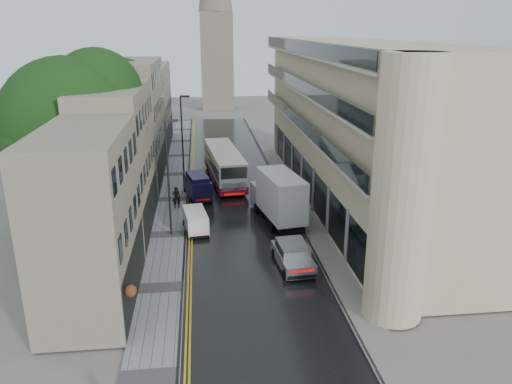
{
  "coord_description": "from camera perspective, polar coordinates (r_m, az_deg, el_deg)",
  "views": [
    {
      "loc": [
        -3.15,
        -16.62,
        15.2
      ],
      "look_at": [
        0.78,
        18.0,
        3.67
      ],
      "focal_mm": 35.0,
      "sensor_mm": 36.0,
      "label": 1
    }
  ],
  "objects": [
    {
      "name": "right_sidewalk",
      "position": [
        47.42,
        4.26,
        -0.36
      ],
      "size": [
        1.8,
        85.0,
        0.12
      ],
      "primitive_type": "cube",
      "color": "slate",
      "rests_on": "ground"
    },
    {
      "name": "church_spire",
      "position": [
        98.81,
        -4.66,
        21.03
      ],
      "size": [
        6.4,
        6.4,
        40.0
      ],
      "primitive_type": null,
      "color": "#756B5D",
      "rests_on": "ground"
    },
    {
      "name": "lamp_post_near",
      "position": [
        37.42,
        -9.99,
        1.42
      ],
      "size": [
        1.01,
        0.5,
        8.78
      ],
      "primitive_type": null,
      "rotation": [
        0.0,
        0.0,
        0.3
      ],
      "color": "black",
      "rests_on": "left_sidewalk"
    },
    {
      "name": "cream_bus",
      "position": [
        48.26,
        -4.51,
        1.95
      ],
      "size": [
        3.88,
        12.19,
        3.27
      ],
      "primitive_type": null,
      "rotation": [
        0.0,
        0.0,
        0.1
      ],
      "color": "silver",
      "rests_on": "road"
    },
    {
      "name": "navy_van",
      "position": [
        45.12,
        -7.34,
        0.08
      ],
      "size": [
        2.78,
        4.93,
        2.37
      ],
      "primitive_type": null,
      "rotation": [
        0.0,
        0.0,
        0.21
      ],
      "color": "black",
      "rests_on": "road"
    },
    {
      "name": "white_van",
      "position": [
        37.95,
        -7.75,
        -4.08
      ],
      "size": [
        2.08,
        3.87,
        1.67
      ],
      "primitive_type": null,
      "rotation": [
        0.0,
        0.0,
        0.14
      ],
      "color": "white",
      "rests_on": "road"
    },
    {
      "name": "pedestrian",
      "position": [
        44.05,
        -9.09,
        -0.6
      ],
      "size": [
        0.73,
        0.49,
        1.95
      ],
      "primitive_type": "imported",
      "rotation": [
        0.0,
        0.0,
        3.18
      ],
      "color": "black",
      "rests_on": "left_sidewalk"
    },
    {
      "name": "tree_far",
      "position": [
        51.23,
        -16.69,
        7.46
      ],
      "size": [
        9.24,
        9.24,
        12.46
      ],
      "primitive_type": null,
      "color": "black",
      "rests_on": "ground"
    },
    {
      "name": "white_lorry",
      "position": [
        38.35,
        1.83,
        -1.61
      ],
      "size": [
        3.77,
        8.37,
        4.24
      ],
      "primitive_type": null,
      "rotation": [
        0.0,
        0.0,
        0.17
      ],
      "color": "silver",
      "rests_on": "road"
    },
    {
      "name": "modern_block",
      "position": [
        45.44,
        10.95,
        7.58
      ],
      "size": [
        8.0,
        40.0,
        14.0
      ],
      "primitive_type": null,
      "color": "#C2AE90",
      "rests_on": "ground"
    },
    {
      "name": "silver_hatchback",
      "position": [
        31.79,
        3.38,
        -8.52
      ],
      "size": [
        2.33,
        4.68,
        1.7
      ],
      "primitive_type": null,
      "rotation": [
        0.0,
        0.0,
        0.08
      ],
      "color": "#AFAEB3",
      "rests_on": "road"
    },
    {
      "name": "tree_near",
      "position": [
        38.69,
        -20.37,
        4.84
      ],
      "size": [
        10.56,
        10.56,
        13.89
      ],
      "primitive_type": null,
      "color": "black",
      "rests_on": "ground"
    },
    {
      "name": "old_shop_row",
      "position": [
        47.93,
        -14.0,
        6.7
      ],
      "size": [
        4.5,
        56.0,
        12.0
      ],
      "primitive_type": null,
      "color": "gray",
      "rests_on": "ground"
    },
    {
      "name": "road",
      "position": [
        46.77,
        -2.26,
        -0.66
      ],
      "size": [
        9.0,
        85.0,
        0.02
      ],
      "primitive_type": "cube",
      "color": "black",
      "rests_on": "ground"
    },
    {
      "name": "left_sidewalk",
      "position": [
        46.72,
        -9.44,
        -0.86
      ],
      "size": [
        2.7,
        85.0,
        0.12
      ],
      "primitive_type": "cube",
      "color": "gray",
      "rests_on": "ground"
    },
    {
      "name": "lamp_post_far",
      "position": [
        51.07,
        -8.42,
        5.98
      ],
      "size": [
        1.0,
        0.35,
        8.7
      ],
      "primitive_type": null,
      "rotation": [
        0.0,
        0.0,
        -0.14
      ],
      "color": "#232326",
      "rests_on": "left_sidewalk"
    }
  ]
}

